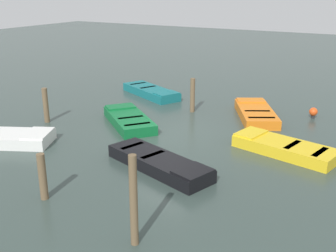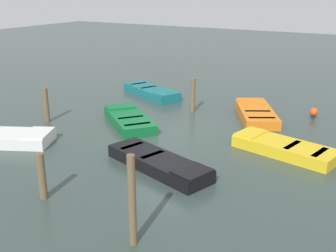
{
  "view_description": "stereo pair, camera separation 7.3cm",
  "coord_description": "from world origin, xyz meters",
  "px_view_note": "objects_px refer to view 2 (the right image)",
  "views": [
    {
      "loc": [
        13.07,
        7.46,
        5.48
      ],
      "look_at": [
        0.0,
        0.0,
        0.35
      ],
      "focal_mm": 44.03,
      "sensor_mm": 36.0,
      "label": 1
    },
    {
      "loc": [
        13.03,
        7.52,
        5.48
      ],
      "look_at": [
        0.0,
        0.0,
        0.35
      ],
      "focal_mm": 44.03,
      "sensor_mm": 36.0,
      "label": 2
    }
  ],
  "objects_px": {
    "rowboat_orange": "(256,113)",
    "mooring_piling_near_left": "(132,201)",
    "rowboat_white": "(0,137)",
    "rowboat_green": "(129,119)",
    "rowboat_black": "(159,163)",
    "marker_buoy": "(314,112)",
    "rowboat_teal": "(152,92)",
    "mooring_piling_mid_right": "(46,105)",
    "mooring_piling_near_right": "(42,176)",
    "rowboat_yellow": "(284,148)",
    "mooring_piling_center": "(193,95)"
  },
  "relations": [
    {
      "from": "mooring_piling_center",
      "to": "mooring_piling_near_left",
      "type": "bearing_deg",
      "value": 19.43
    },
    {
      "from": "rowboat_black",
      "to": "rowboat_orange",
      "type": "distance_m",
      "value": 6.75
    },
    {
      "from": "rowboat_teal",
      "to": "rowboat_yellow",
      "type": "bearing_deg",
      "value": -2.74
    },
    {
      "from": "rowboat_orange",
      "to": "rowboat_white",
      "type": "xyz_separation_m",
      "value": [
        7.65,
        -7.16,
        -0.0
      ]
    },
    {
      "from": "rowboat_teal",
      "to": "rowboat_yellow",
      "type": "xyz_separation_m",
      "value": [
        4.43,
        8.15,
        0.0
      ]
    },
    {
      "from": "mooring_piling_near_left",
      "to": "mooring_piling_near_right",
      "type": "height_order",
      "value": "mooring_piling_near_left"
    },
    {
      "from": "rowboat_yellow",
      "to": "marker_buoy",
      "type": "height_order",
      "value": "marker_buoy"
    },
    {
      "from": "mooring_piling_near_left",
      "to": "mooring_piling_center",
      "type": "relative_size",
      "value": 1.38
    },
    {
      "from": "rowboat_green",
      "to": "rowboat_white",
      "type": "bearing_deg",
      "value": 94.29
    },
    {
      "from": "rowboat_green",
      "to": "mooring_piling_center",
      "type": "height_order",
      "value": "mooring_piling_center"
    },
    {
      "from": "mooring_piling_center",
      "to": "marker_buoy",
      "type": "xyz_separation_m",
      "value": [
        -1.73,
        5.02,
        -0.49
      ]
    },
    {
      "from": "mooring_piling_center",
      "to": "marker_buoy",
      "type": "bearing_deg",
      "value": 108.98
    },
    {
      "from": "mooring_piling_center",
      "to": "rowboat_white",
      "type": "bearing_deg",
      "value": -31.49
    },
    {
      "from": "rowboat_black",
      "to": "marker_buoy",
      "type": "xyz_separation_m",
      "value": [
        -7.84,
        3.12,
        0.07
      ]
    },
    {
      "from": "rowboat_green",
      "to": "rowboat_orange",
      "type": "bearing_deg",
      "value": -101.54
    },
    {
      "from": "rowboat_black",
      "to": "rowboat_teal",
      "type": "distance_m",
      "value": 9.21
    },
    {
      "from": "mooring_piling_center",
      "to": "mooring_piling_near_right",
      "type": "bearing_deg",
      "value": 1.04
    },
    {
      "from": "rowboat_orange",
      "to": "rowboat_black",
      "type": "bearing_deg",
      "value": 143.44
    },
    {
      "from": "mooring_piling_near_left",
      "to": "mooring_piling_mid_right",
      "type": "xyz_separation_m",
      "value": [
        -5.4,
        -8.14,
        -0.34
      ]
    },
    {
      "from": "mooring_piling_near_left",
      "to": "mooring_piling_near_right",
      "type": "bearing_deg",
      "value": -98.71
    },
    {
      "from": "mooring_piling_near_left",
      "to": "marker_buoy",
      "type": "distance_m",
      "value": 11.67
    },
    {
      "from": "mooring_piling_center",
      "to": "rowboat_black",
      "type": "bearing_deg",
      "value": 17.25
    },
    {
      "from": "rowboat_yellow",
      "to": "marker_buoy",
      "type": "bearing_deg",
      "value": -78.13
    },
    {
      "from": "mooring_piling_near_right",
      "to": "rowboat_white",
      "type": "bearing_deg",
      "value": -116.22
    },
    {
      "from": "rowboat_white",
      "to": "mooring_piling_center",
      "type": "distance_m",
      "value": 8.33
    },
    {
      "from": "rowboat_black",
      "to": "mooring_piling_near_left",
      "type": "relative_size",
      "value": 1.85
    },
    {
      "from": "rowboat_orange",
      "to": "mooring_piling_near_left",
      "type": "height_order",
      "value": "mooring_piling_near_left"
    },
    {
      "from": "mooring_piling_near_right",
      "to": "marker_buoy",
      "type": "bearing_deg",
      "value": 156.26
    },
    {
      "from": "mooring_piling_near_left",
      "to": "mooring_piling_near_right",
      "type": "relative_size",
      "value": 1.64
    },
    {
      "from": "rowboat_teal",
      "to": "marker_buoy",
      "type": "xyz_separation_m",
      "value": [
        -0.17,
        8.21,
        0.07
      ]
    },
    {
      "from": "rowboat_orange",
      "to": "mooring_piling_near_right",
      "type": "bearing_deg",
      "value": 136.24
    },
    {
      "from": "rowboat_orange",
      "to": "mooring_piling_near_left",
      "type": "bearing_deg",
      "value": 154.81
    },
    {
      "from": "rowboat_green",
      "to": "marker_buoy",
      "type": "bearing_deg",
      "value": -105.12
    },
    {
      "from": "rowboat_orange",
      "to": "marker_buoy",
      "type": "height_order",
      "value": "marker_buoy"
    },
    {
      "from": "rowboat_teal",
      "to": "rowboat_green",
      "type": "distance_m",
      "value": 4.83
    },
    {
      "from": "mooring_piling_near_left",
      "to": "mooring_piling_mid_right",
      "type": "bearing_deg",
      "value": -123.57
    },
    {
      "from": "rowboat_orange",
      "to": "rowboat_white",
      "type": "height_order",
      "value": "same"
    },
    {
      "from": "mooring_piling_near_left",
      "to": "marker_buoy",
      "type": "xyz_separation_m",
      "value": [
        -11.53,
        1.56,
        -0.79
      ]
    },
    {
      "from": "rowboat_white",
      "to": "mooring_piling_near_right",
      "type": "xyz_separation_m",
      "value": [
        2.22,
        4.51,
        0.44
      ]
    },
    {
      "from": "rowboat_yellow",
      "to": "mooring_piling_near_right",
      "type": "relative_size",
      "value": 2.8
    },
    {
      "from": "rowboat_black",
      "to": "rowboat_yellow",
      "type": "distance_m",
      "value": 4.46
    },
    {
      "from": "rowboat_orange",
      "to": "rowboat_white",
      "type": "relative_size",
      "value": 0.91
    },
    {
      "from": "rowboat_orange",
      "to": "mooring_piling_near_right",
      "type": "xyz_separation_m",
      "value": [
        9.87,
        -2.65,
        0.44
      ]
    },
    {
      "from": "rowboat_teal",
      "to": "mooring_piling_mid_right",
      "type": "xyz_separation_m",
      "value": [
        5.96,
        -1.49,
        0.52
      ]
    },
    {
      "from": "rowboat_yellow",
      "to": "rowboat_black",
      "type": "bearing_deg",
      "value": 59.22
    },
    {
      "from": "rowboat_white",
      "to": "rowboat_green",
      "type": "bearing_deg",
      "value": 29.98
    },
    {
      "from": "rowboat_black",
      "to": "rowboat_teal",
      "type": "bearing_deg",
      "value": 141.12
    },
    {
      "from": "rowboat_green",
      "to": "mooring_piling_near_left",
      "type": "height_order",
      "value": "mooring_piling_near_left"
    },
    {
      "from": "rowboat_white",
      "to": "rowboat_green",
      "type": "relative_size",
      "value": 1.16
    },
    {
      "from": "rowboat_teal",
      "to": "mooring_piling_near_right",
      "type": "relative_size",
      "value": 3.0
    }
  ]
}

